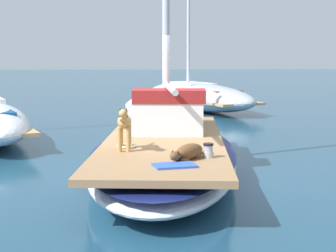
{
  "coord_description": "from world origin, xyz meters",
  "views": [
    {
      "loc": [
        -0.61,
        -9.8,
        2.19
      ],
      "look_at": [
        0.0,
        -1.0,
        1.01
      ],
      "focal_mm": 59.57,
      "sensor_mm": 36.0,
      "label": 1
    }
  ],
  "objects_px": {
    "deck_winch": "(208,151)",
    "coiled_rope": "(127,146)",
    "sailboat_main": "(164,156)",
    "moored_boat_far_astern": "(197,95)",
    "dog_tan": "(124,123)",
    "dog_brown": "(188,152)",
    "deck_towel": "(175,165)"
  },
  "relations": [
    {
      "from": "dog_tan",
      "to": "deck_towel",
      "type": "bearing_deg",
      "value": -62.39
    },
    {
      "from": "dog_tan",
      "to": "deck_towel",
      "type": "height_order",
      "value": "dog_tan"
    },
    {
      "from": "dog_tan",
      "to": "coiled_rope",
      "type": "xyz_separation_m",
      "value": [
        0.03,
        0.26,
        -0.4
      ]
    },
    {
      "from": "sailboat_main",
      "to": "deck_winch",
      "type": "xyz_separation_m",
      "value": [
        0.53,
        -1.89,
        0.42
      ]
    },
    {
      "from": "dog_brown",
      "to": "deck_towel",
      "type": "relative_size",
      "value": 1.44
    },
    {
      "from": "deck_winch",
      "to": "dog_brown",
      "type": "bearing_deg",
      "value": -159.64
    },
    {
      "from": "deck_winch",
      "to": "moored_boat_far_astern",
      "type": "distance_m",
      "value": 13.1
    },
    {
      "from": "coiled_rope",
      "to": "moored_boat_far_astern",
      "type": "bearing_deg",
      "value": 77.78
    },
    {
      "from": "deck_winch",
      "to": "dog_tan",
      "type": "bearing_deg",
      "value": 150.47
    },
    {
      "from": "dog_tan",
      "to": "coiled_rope",
      "type": "relative_size",
      "value": 2.89
    },
    {
      "from": "moored_boat_far_astern",
      "to": "sailboat_main",
      "type": "bearing_deg",
      "value": -99.93
    },
    {
      "from": "dog_brown",
      "to": "deck_winch",
      "type": "bearing_deg",
      "value": 20.36
    },
    {
      "from": "dog_tan",
      "to": "moored_boat_far_astern",
      "type": "distance_m",
      "value": 12.62
    },
    {
      "from": "dog_tan",
      "to": "coiled_rope",
      "type": "bearing_deg",
      "value": 82.82
    },
    {
      "from": "dog_tan",
      "to": "deck_winch",
      "type": "distance_m",
      "value": 1.44
    },
    {
      "from": "sailboat_main",
      "to": "moored_boat_far_astern",
      "type": "xyz_separation_m",
      "value": [
        1.95,
        11.13,
        0.21
      ]
    },
    {
      "from": "dog_brown",
      "to": "coiled_rope",
      "type": "height_order",
      "value": "dog_brown"
    },
    {
      "from": "sailboat_main",
      "to": "dog_tan",
      "type": "relative_size",
      "value": 7.95
    },
    {
      "from": "dog_brown",
      "to": "moored_boat_far_astern",
      "type": "bearing_deg",
      "value": 82.49
    },
    {
      "from": "sailboat_main",
      "to": "moored_boat_far_astern",
      "type": "relative_size",
      "value": 1.03
    },
    {
      "from": "sailboat_main",
      "to": "dog_brown",
      "type": "height_order",
      "value": "dog_brown"
    },
    {
      "from": "deck_winch",
      "to": "coiled_rope",
      "type": "height_order",
      "value": "deck_winch"
    },
    {
      "from": "dog_brown",
      "to": "coiled_rope",
      "type": "distance_m",
      "value": 1.39
    },
    {
      "from": "deck_winch",
      "to": "deck_towel",
      "type": "xyz_separation_m",
      "value": [
        -0.54,
        -0.61,
        -0.08
      ]
    },
    {
      "from": "dog_brown",
      "to": "coiled_rope",
      "type": "relative_size",
      "value": 2.49
    },
    {
      "from": "coiled_rope",
      "to": "moored_boat_far_astern",
      "type": "relative_size",
      "value": 0.04
    },
    {
      "from": "dog_tan",
      "to": "deck_winch",
      "type": "height_order",
      "value": "dog_tan"
    },
    {
      "from": "dog_tan",
      "to": "deck_towel",
      "type": "relative_size",
      "value": 1.67
    },
    {
      "from": "sailboat_main",
      "to": "dog_tan",
      "type": "bearing_deg",
      "value": -120.26
    },
    {
      "from": "dog_tan",
      "to": "deck_winch",
      "type": "xyz_separation_m",
      "value": [
        1.22,
        -0.69,
        -0.32
      ]
    },
    {
      "from": "deck_winch",
      "to": "moored_boat_far_astern",
      "type": "bearing_deg",
      "value": 83.76
    },
    {
      "from": "deck_winch",
      "to": "coiled_rope",
      "type": "distance_m",
      "value": 1.53
    }
  ]
}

